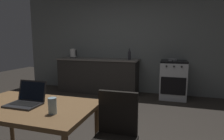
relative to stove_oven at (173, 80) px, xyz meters
The scene contains 11 objects.
ground_plane 2.66m from the stove_oven, 119.79° to the right, with size 12.00×12.00×0.00m, color #2D2823.
back_wall 1.43m from the stove_oven, 160.65° to the left, with size 6.40×0.10×2.82m, color slate.
kitchen_counter 1.91m from the stove_oven, behind, with size 2.16×0.64×0.90m.
stove_oven is the anchor object (origin of this frame).
dining_table 3.50m from the stove_oven, 113.39° to the right, with size 1.28×0.77×0.73m.
chair 3.17m from the stove_oven, 99.77° to the right, with size 0.40×0.40×0.89m.
laptop 3.52m from the stove_oven, 114.10° to the right, with size 0.32×0.28×0.22m.
electric_kettle 2.70m from the stove_oven, behind, with size 0.19×0.17×0.25m.
bottle 1.21m from the stove_oven, behind, with size 0.08×0.08×0.27m.
frying_pan 0.48m from the stove_oven, 141.77° to the right, with size 0.22×0.39×0.05m.
drinking_glass 3.51m from the stove_oven, 107.32° to the right, with size 0.07×0.07×0.14m.
Camera 1 is at (1.22, -2.42, 1.35)m, focal length 30.67 mm.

